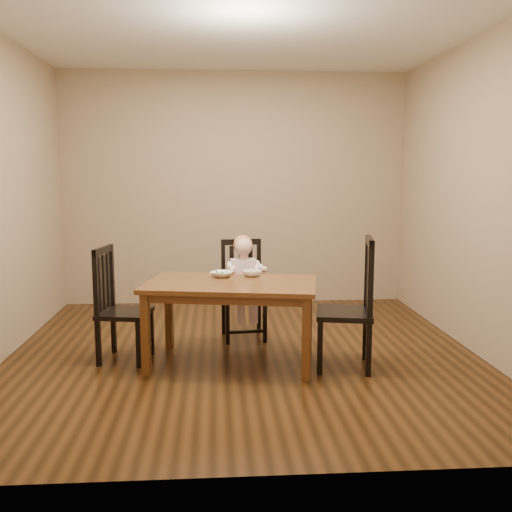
{
  "coord_description": "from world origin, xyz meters",
  "views": [
    {
      "loc": [
        -0.22,
        -4.74,
        1.56
      ],
      "look_at": [
        0.13,
        0.25,
        0.82
      ],
      "focal_mm": 40.0,
      "sensor_mm": 36.0,
      "label": 1
    }
  ],
  "objects": [
    {
      "name": "chair_child",
      "position": [
        0.02,
        0.52,
        0.44
      ],
      "size": [
        0.43,
        0.42,
        0.92
      ],
      "rotation": [
        0.0,
        0.0,
        3.24
      ],
      "color": "black",
      "rests_on": "room"
    },
    {
      "name": "toddler",
      "position": [
        0.03,
        0.47,
        0.58
      ],
      "size": [
        0.34,
        0.41,
        0.53
      ],
      "primitive_type": null,
      "rotation": [
        0.0,
        0.0,
        3.24
      ],
      "color": "silver",
      "rests_on": "chair_child"
    },
    {
      "name": "dining_table",
      "position": [
        -0.11,
        -0.22,
        0.6
      ],
      "size": [
        1.48,
        1.05,
        0.68
      ],
      "rotation": [
        0.0,
        0.0,
        -0.18
      ],
      "color": "#4F2C12",
      "rests_on": "room"
    },
    {
      "name": "bowl_veg",
      "position": [
        0.08,
        0.01,
        0.7
      ],
      "size": [
        0.21,
        0.21,
        0.05
      ],
      "primitive_type": "imported",
      "rotation": [
        0.0,
        0.0,
        -0.4
      ],
      "color": "white",
      "rests_on": "dining_table"
    },
    {
      "name": "fork",
      "position": [
        -0.22,
        -0.01,
        0.72
      ],
      "size": [
        0.04,
        0.11,
        0.04
      ],
      "rotation": [
        0.0,
        0.0,
        0.28
      ],
      "color": "silver",
      "rests_on": "bowl_peas"
    },
    {
      "name": "bowl_peas",
      "position": [
        -0.18,
        0.01,
        0.7
      ],
      "size": [
        0.25,
        0.25,
        0.05
      ],
      "primitive_type": "imported",
      "rotation": [
        0.0,
        0.0,
        -0.43
      ],
      "color": "white",
      "rests_on": "dining_table"
    },
    {
      "name": "chair_right",
      "position": [
        0.84,
        -0.39,
        0.5
      ],
      "size": [
        0.51,
        0.53,
        1.05
      ],
      "rotation": [
        0.0,
        0.0,
        1.38
      ],
      "color": "black",
      "rests_on": "room"
    },
    {
      "name": "chair_left",
      "position": [
        -1.03,
        -0.08,
        0.45
      ],
      "size": [
        0.46,
        0.47,
        0.95
      ],
      "rotation": [
        0.0,
        0.0,
        -1.75
      ],
      "color": "black",
      "rests_on": "room"
    },
    {
      "name": "room",
      "position": [
        0.0,
        0.0,
        1.35
      ],
      "size": [
        4.01,
        4.01,
        2.71
      ],
      "color": "#42240E",
      "rests_on": "ground"
    }
  ]
}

